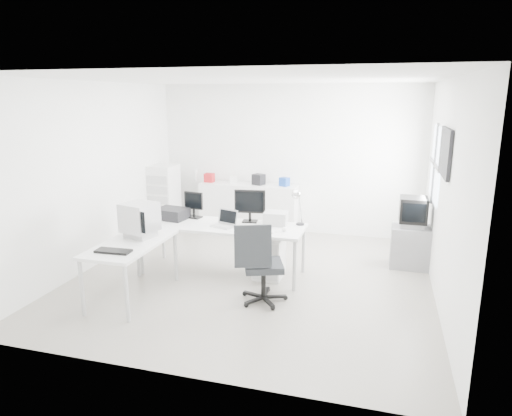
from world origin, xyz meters
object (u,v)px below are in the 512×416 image
(laptop, at_px, (223,218))
(crt_tv, at_px, (413,213))
(filing_cabinet, at_px, (165,199))
(crt_monitor, at_px, (140,220))
(inkjet_printer, at_px, (172,214))
(main_desk, at_px, (223,249))
(side_desk, at_px, (133,270))
(lcd_monitor_large, at_px, (250,206))
(tv_cabinet, at_px, (410,247))
(office_chair, at_px, (264,262))
(drawer_pedestal, at_px, (269,257))
(sideboard, at_px, (249,208))
(lcd_monitor_small, at_px, (194,205))
(laser_printer, at_px, (276,218))

(laptop, bearing_deg, crt_tv, 41.52)
(crt_tv, xyz_separation_m, filing_cabinet, (-4.50, 0.70, -0.21))
(laptop, relative_size, crt_monitor, 0.83)
(inkjet_printer, bearing_deg, filing_cabinet, 128.99)
(main_desk, bearing_deg, crt_monitor, -135.00)
(side_desk, xyz_separation_m, filing_cabinet, (-0.95, 2.83, 0.28))
(side_desk, bearing_deg, inkjet_printer, 90.00)
(side_desk, distance_m, crt_monitor, 0.65)
(lcd_monitor_large, bearing_deg, tv_cabinet, 10.90)
(office_chair, bearing_deg, inkjet_printer, 132.19)
(main_desk, relative_size, filing_cabinet, 1.84)
(drawer_pedestal, distance_m, sideboard, 2.33)
(crt_monitor, bearing_deg, tv_cabinet, 42.02)
(lcd_monitor_small, height_order, crt_tv, lcd_monitor_small)
(inkjet_printer, xyz_separation_m, laptop, (0.90, -0.20, 0.04))
(inkjet_printer, relative_size, laser_printer, 1.39)
(side_desk, bearing_deg, filing_cabinet, 108.61)
(drawer_pedestal, bearing_deg, laptop, -167.01)
(laptop, relative_size, sideboard, 0.20)
(lcd_monitor_large, relative_size, laser_printer, 1.44)
(lcd_monitor_small, height_order, laser_printer, lcd_monitor_small)
(crt_tv, bearing_deg, crt_monitor, -152.06)
(crt_monitor, relative_size, office_chair, 0.42)
(filing_cabinet, bearing_deg, office_chair, -43.58)
(laptop, relative_size, laser_printer, 1.14)
(laptop, xyz_separation_m, office_chair, (0.78, -0.68, -0.34))
(side_desk, distance_m, office_chair, 1.72)
(laser_printer, height_order, filing_cabinet, filing_cabinet)
(tv_cabinet, distance_m, crt_tv, 0.54)
(laser_printer, relative_size, tv_cabinet, 0.52)
(side_desk, bearing_deg, tv_cabinet, 31.00)
(filing_cabinet, bearing_deg, main_desk, -43.83)
(laser_printer, bearing_deg, lcd_monitor_large, 171.52)
(lcd_monitor_large, distance_m, tv_cabinet, 2.56)
(laptop, xyz_separation_m, laser_printer, (0.70, 0.32, -0.03))
(main_desk, height_order, tv_cabinet, main_desk)
(crt_monitor, height_order, filing_cabinet, filing_cabinet)
(side_desk, height_order, lcd_monitor_large, lcd_monitor_large)
(inkjet_printer, relative_size, crt_monitor, 1.01)
(crt_tv, bearing_deg, main_desk, -159.08)
(crt_tv, bearing_deg, drawer_pedestal, -153.84)
(crt_monitor, distance_m, tv_cabinet, 4.07)
(office_chair, relative_size, sideboard, 0.57)
(crt_monitor, relative_size, crt_tv, 0.91)
(side_desk, height_order, lcd_monitor_small, lcd_monitor_small)
(lcd_monitor_small, bearing_deg, office_chair, -26.73)
(laser_printer, bearing_deg, laptop, -159.62)
(tv_cabinet, xyz_separation_m, filing_cabinet, (-4.50, 0.70, 0.33))
(tv_cabinet, bearing_deg, lcd_monitor_large, -161.60)
(lcd_monitor_small, height_order, tv_cabinet, lcd_monitor_small)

